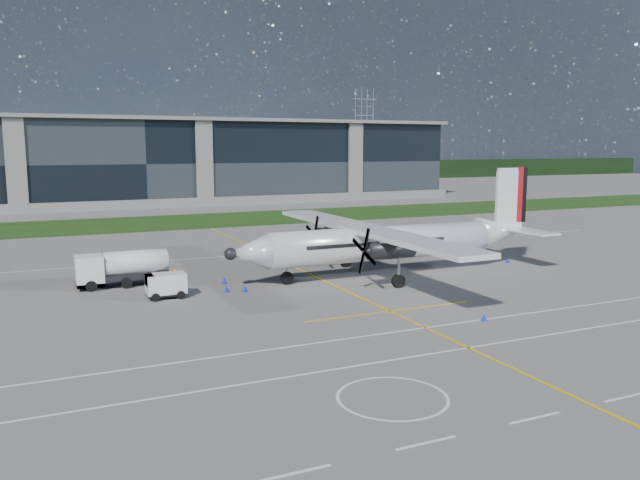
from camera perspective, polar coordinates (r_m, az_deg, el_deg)
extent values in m
plane|color=#64625F|center=(81.84, -12.14, 1.01)|extent=(400.00, 400.00, 0.00)
cube|color=#163C10|center=(89.61, -13.23, 1.63)|extent=(400.00, 18.00, 0.04)
cube|color=black|center=(120.61, -16.33, 6.79)|extent=(120.00, 20.00, 15.00)
cube|color=black|center=(180.33, -18.99, 5.69)|extent=(400.00, 6.00, 6.00)
cube|color=yellow|center=(54.27, -2.24, -2.54)|extent=(0.20, 70.00, 0.01)
cube|color=white|center=(32.25, 9.12, -10.39)|extent=(90.00, 0.15, 0.01)
imported|color=#F25907|center=(45.55, -13.13, -3.56)|extent=(0.91, 1.03, 2.10)
cone|color=#0C29DA|center=(39.16, 14.80, -6.80)|extent=(0.36, 0.36, 0.50)
cone|color=#0C29DA|center=(48.48, -8.77, -3.67)|extent=(0.36, 0.36, 0.50)
cone|color=#0C29DA|center=(45.72, -8.54, -4.41)|extent=(0.36, 0.36, 0.50)
cone|color=#0C29DA|center=(45.59, -6.90, -4.42)|extent=(0.36, 0.36, 0.50)
cone|color=#0C29DA|center=(58.97, 16.81, -1.77)|extent=(0.36, 0.36, 0.50)
cone|color=#0C29DA|center=(63.84, -1.90, -0.65)|extent=(0.36, 0.36, 0.50)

